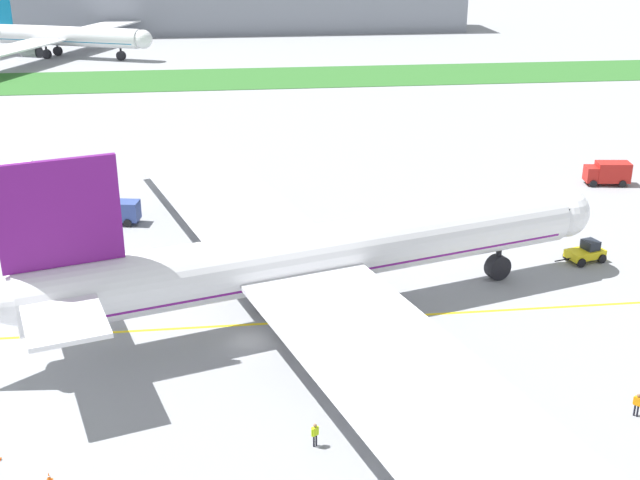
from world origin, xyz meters
name	(u,v)px	position (x,y,z in m)	size (l,w,h in m)	color
ground_plane	(252,341)	(0.00, 0.00, 0.00)	(600.00, 600.00, 0.00)	gray
apron_taxi_line	(250,324)	(0.00, 2.80, 0.00)	(280.00, 0.36, 0.01)	yellow
grass_median_strip	(228,79)	(0.00, 113.06, 0.05)	(320.00, 24.00, 0.10)	#2D6628
airliner_foreground	(308,257)	(5.00, 3.79, 5.41)	(54.73, 90.10, 15.91)	white
pushback_tug	(586,252)	(33.24, 12.25, 0.95)	(5.51, 3.26, 2.10)	yellow
ground_crew_wingwalker_port	(315,433)	(3.42, -14.43, 1.02)	(0.52, 0.44, 1.67)	black
ground_crew_marshaller_front	(518,418)	(16.83, -14.32, 0.95)	(0.54, 0.30, 1.56)	black
ground_crew_wingwalker_starboard	(637,403)	(25.39, -13.71, 1.06)	(0.51, 0.50, 1.74)	black
traffic_cone_near_nose	(49,477)	(-12.84, -15.91, 0.28)	(0.36, 0.36, 0.58)	#F2590C
service_truck_baggage_loader	(13,174)	(-27.73, 43.62, 1.68)	(4.91, 2.84, 3.16)	white
service_truck_fuel_bowser	(115,211)	(-13.66, 28.60, 1.41)	(5.67, 3.21, 2.56)	#33478C
service_truck_catering_van	(608,172)	(46.23, 35.40, 1.58)	(5.69, 3.16, 2.90)	#B21E19
parked_airliner_far_left	(59,36)	(-39.09, 145.64, 4.95)	(44.91, 73.54, 14.59)	white
terminal_building	(230,0)	(2.11, 187.48, 9.00)	(135.63, 20.00, 18.00)	gray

